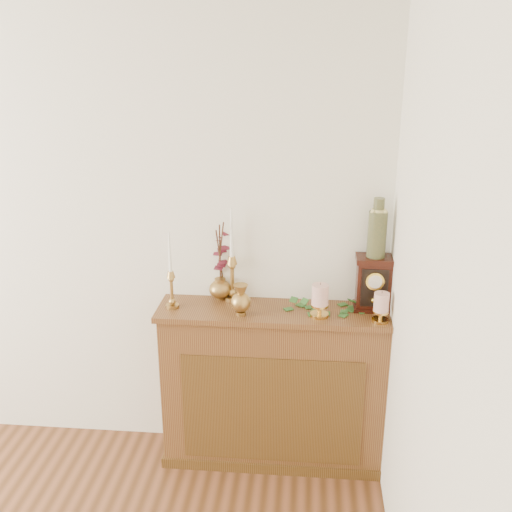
# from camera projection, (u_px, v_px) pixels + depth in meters

# --- Properties ---
(console_shelf) EXTENTS (1.24, 0.34, 0.93)m
(console_shelf) POSITION_uv_depth(u_px,v_px,m) (273.00, 390.00, 3.32)
(console_shelf) COLOR brown
(console_shelf) RESTS_ON ground
(candlestick_left) EXTENTS (0.07, 0.07, 0.42)m
(candlestick_left) POSITION_uv_depth(u_px,v_px,m) (171.00, 283.00, 3.13)
(candlestick_left) COLOR #A38441
(candlestick_left) RESTS_ON console_shelf
(candlestick_center) EXTENTS (0.09, 0.09, 0.52)m
(candlestick_center) POSITION_uv_depth(u_px,v_px,m) (232.00, 271.00, 3.21)
(candlestick_center) COLOR #A38441
(candlestick_center) RESTS_ON console_shelf
(bud_vase) EXTENTS (0.10, 0.10, 0.17)m
(bud_vase) POSITION_uv_depth(u_px,v_px,m) (241.00, 300.00, 3.06)
(bud_vase) COLOR #A38441
(bud_vase) RESTS_ON console_shelf
(ginger_jar) EXTENTS (0.18, 0.20, 0.45)m
(ginger_jar) POSITION_uv_depth(u_px,v_px,m) (221.00, 262.00, 3.25)
(ginger_jar) COLOR #A38441
(ginger_jar) RESTS_ON console_shelf
(pillar_candle_left) EXTENTS (0.10, 0.10, 0.19)m
(pillar_candle_left) POSITION_uv_depth(u_px,v_px,m) (320.00, 299.00, 3.04)
(pillar_candle_left) COLOR gold
(pillar_candle_left) RESTS_ON console_shelf
(pillar_candle_right) EXTENTS (0.09, 0.09, 0.17)m
(pillar_candle_right) POSITION_uv_depth(u_px,v_px,m) (381.00, 306.00, 2.98)
(pillar_candle_right) COLOR gold
(pillar_candle_right) RESTS_ON console_shelf
(ivy_garland) EXTENTS (0.41, 0.19, 0.08)m
(ivy_garland) POSITION_uv_depth(u_px,v_px,m) (329.00, 309.00, 3.13)
(ivy_garland) COLOR #2B6024
(ivy_garland) RESTS_ON console_shelf
(mantel_clock) EXTENTS (0.20, 0.14, 0.29)m
(mantel_clock) POSITION_uv_depth(u_px,v_px,m) (374.00, 284.00, 3.11)
(mantel_clock) COLOR #34100A
(mantel_clock) RESTS_ON console_shelf
(ceramic_vase) EXTENTS (0.10, 0.10, 0.31)m
(ceramic_vase) POSITION_uv_depth(u_px,v_px,m) (377.00, 231.00, 3.02)
(ceramic_vase) COLOR #1A3527
(ceramic_vase) RESTS_ON mantel_clock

